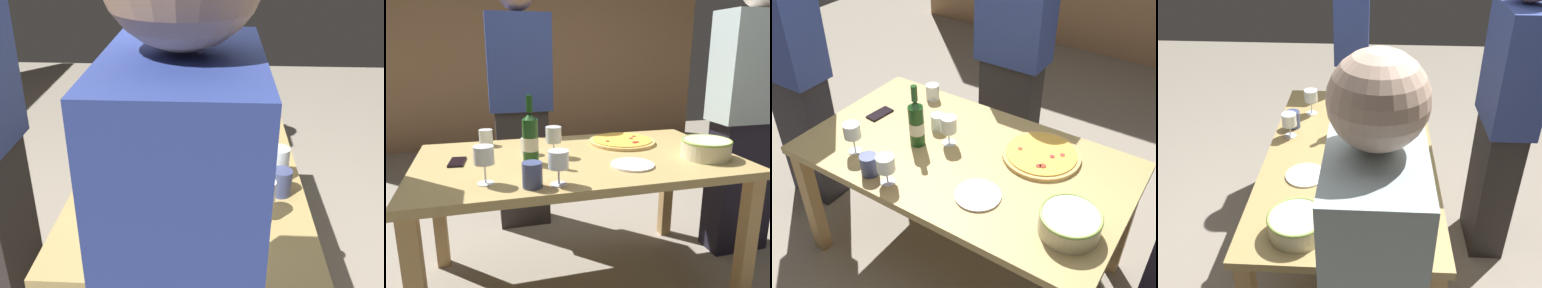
% 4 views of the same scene
% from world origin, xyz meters
% --- Properties ---
extents(ground_plane, '(8.00, 8.00, 0.00)m').
position_xyz_m(ground_plane, '(0.00, 0.00, 0.00)').
color(ground_plane, gray).
extents(dining_table, '(1.60, 0.90, 0.75)m').
position_xyz_m(dining_table, '(0.00, 0.00, 0.66)').
color(dining_table, tan).
rests_on(dining_table, ground).
extents(pizza, '(0.38, 0.38, 0.03)m').
position_xyz_m(pizza, '(0.32, 0.20, 0.76)').
color(pizza, '#DDAD64').
rests_on(pizza, dining_table).
extents(serving_bowl, '(0.25, 0.25, 0.10)m').
position_xyz_m(serving_bowl, '(0.62, -0.19, 0.80)').
color(serving_bowl, beige).
rests_on(serving_bowl, dining_table).
extents(wine_bottle, '(0.08, 0.08, 0.33)m').
position_xyz_m(wine_bottle, '(-0.25, -0.05, 0.88)').
color(wine_bottle, '#1B4719').
rests_on(wine_bottle, dining_table).
extents(wine_glass_near_pizza, '(0.08, 0.08, 0.16)m').
position_xyz_m(wine_glass_near_pizza, '(-0.46, -0.27, 0.87)').
color(wine_glass_near_pizza, white).
rests_on(wine_glass_near_pizza, dining_table).
extents(wine_glass_by_bottle, '(0.08, 0.08, 0.15)m').
position_xyz_m(wine_glass_by_bottle, '(-0.12, 0.04, 0.86)').
color(wine_glass_by_bottle, white).
rests_on(wine_glass_by_bottle, dining_table).
extents(wine_glass_far_left, '(0.08, 0.08, 0.14)m').
position_xyz_m(wine_glass_far_left, '(-0.18, -0.35, 0.85)').
color(wine_glass_far_left, white).
rests_on(wine_glass_far_left, dining_table).
extents(cup_amber, '(0.08, 0.08, 0.10)m').
position_xyz_m(cup_amber, '(-0.28, -0.35, 0.80)').
color(cup_amber, '#3F4977').
rests_on(cup_amber, dining_table).
extents(cup_ceramic, '(0.08, 0.08, 0.09)m').
position_xyz_m(cup_ceramic, '(-0.45, 0.35, 0.80)').
color(cup_ceramic, white).
rests_on(cup_ceramic, dining_table).
extents(cup_spare, '(0.07, 0.07, 0.09)m').
position_xyz_m(cup_spare, '(-0.24, 0.11, 0.79)').
color(cup_spare, white).
rests_on(cup_spare, dining_table).
extents(side_plate, '(0.20, 0.20, 0.01)m').
position_xyz_m(side_plate, '(0.21, -0.21, 0.76)').
color(side_plate, white).
rests_on(side_plate, dining_table).
extents(cell_phone, '(0.08, 0.15, 0.01)m').
position_xyz_m(cell_phone, '(-0.59, 0.05, 0.76)').
color(cell_phone, black).
rests_on(cell_phone, dining_table).
extents(person_host, '(0.43, 0.24, 1.75)m').
position_xyz_m(person_host, '(-0.19, 0.84, 0.90)').
color(person_host, '#2D2927').
rests_on(person_host, ground).
extents(person_guest_left, '(0.39, 0.24, 1.77)m').
position_xyz_m(person_guest_left, '(-1.15, -0.05, 0.91)').
color(person_guest_left, '#2D2B33').
rests_on(person_guest_left, ground).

